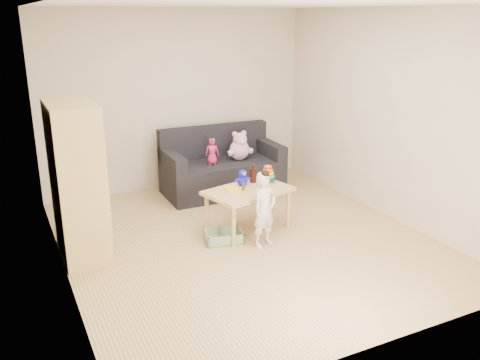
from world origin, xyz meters
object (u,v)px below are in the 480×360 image
sofa (223,177)px  play_table (248,210)px  toddler (265,210)px  wardrobe (77,181)px

sofa → play_table: size_ratio=1.71×
play_table → toddler: 0.49m
toddler → wardrobe: bearing=143.2°
sofa → wardrobe: bearing=-151.1°
wardrobe → play_table: 2.01m
play_table → toddler: (-0.03, -0.46, 0.16)m
sofa → toddler: bearing=-99.0°
sofa → play_table: (-0.29, -1.39, 0.02)m
sofa → toddler: toddler is taller
sofa → toddler: (-0.32, -1.86, 0.18)m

